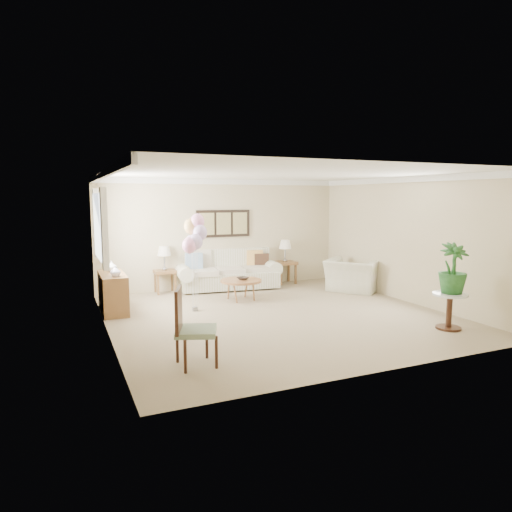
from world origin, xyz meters
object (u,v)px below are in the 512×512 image
at_px(sofa, 228,273).
at_px(coffee_table, 241,281).
at_px(balloon_cluster, 194,235).
at_px(accent_chair, 190,326).
at_px(armchair, 353,275).

relative_size(sofa, coffee_table, 3.00).
xyz_separation_m(sofa, balloon_cluster, (-1.33, -1.81, 1.09)).
height_order(coffee_table, balloon_cluster, balloon_cluster).
xyz_separation_m(coffee_table, accent_chair, (-2.01, -3.31, 0.14)).
bearing_deg(sofa, coffee_table, -97.93).
distance_m(accent_chair, balloon_cluster, 3.07).
relative_size(coffee_table, balloon_cluster, 0.47).
height_order(sofa, balloon_cluster, balloon_cluster).
distance_m(sofa, armchair, 2.94).
distance_m(armchair, balloon_cluster, 4.05).
bearing_deg(balloon_cluster, coffee_table, 23.88).
bearing_deg(sofa, armchair, -29.61).
height_order(accent_chair, balloon_cluster, balloon_cluster).
bearing_deg(accent_chair, sofa, 64.57).
bearing_deg(sofa, accent_chair, -115.43).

